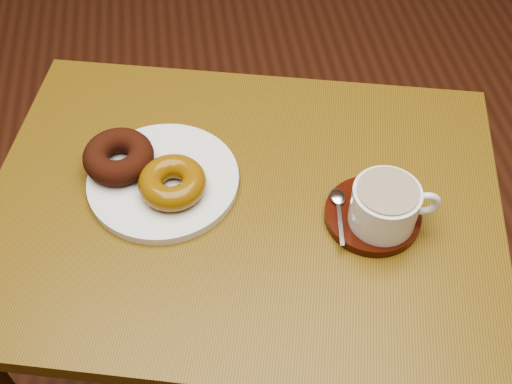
{
  "coord_description": "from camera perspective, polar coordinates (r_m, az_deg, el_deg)",
  "views": [
    {
      "loc": [
        -0.19,
        -0.38,
        1.49
      ],
      "look_at": [
        -0.1,
        0.21,
        0.75
      ],
      "focal_mm": 45.0,
      "sensor_mm": 36.0,
      "label": 1
    }
  ],
  "objects": [
    {
      "name": "donut_plate",
      "position": [
        0.99,
        -8.22,
        1.03
      ],
      "size": [
        0.24,
        0.24,
        0.01
      ],
      "primitive_type": "cylinder",
      "rotation": [
        0.0,
        0.0,
        0.05
      ],
      "color": "white",
      "rests_on": "cafe_table"
    },
    {
      "name": "donut_caramel",
      "position": [
        0.96,
        -7.44,
        0.85
      ],
      "size": [
        0.14,
        0.14,
        0.04
      ],
      "rotation": [
        0.0,
        0.0,
        -0.49
      ],
      "color": "#7C540D",
      "rests_on": "donut_plate"
    },
    {
      "name": "teaspoon",
      "position": [
        0.95,
        7.3,
        -0.85
      ],
      "size": [
        0.03,
        0.1,
        0.01
      ],
      "rotation": [
        0.0,
        0.0,
        -0.14
      ],
      "color": "silver",
      "rests_on": "saucer"
    },
    {
      "name": "coffee_cup",
      "position": [
        0.92,
        11.47,
        -1.16
      ],
      "size": [
        0.13,
        0.1,
        0.07
      ],
      "rotation": [
        0.0,
        0.0,
        -0.11
      ],
      "color": "white",
      "rests_on": "saucer"
    },
    {
      "name": "saucer",
      "position": [
        0.96,
        10.31,
        -2.06
      ],
      "size": [
        0.19,
        0.19,
        0.02
      ],
      "primitive_type": "cylinder",
      "rotation": [
        0.0,
        0.0,
        -0.52
      ],
      "color": "#320E06",
      "rests_on": "cafe_table"
    },
    {
      "name": "cafe_table",
      "position": [
        1.06,
        -1.07,
        -4.76
      ],
      "size": [
        0.9,
        0.76,
        0.73
      ],
      "rotation": [
        0.0,
        0.0,
        -0.25
      ],
      "color": "brown",
      "rests_on": "ground"
    },
    {
      "name": "donut_cinnamon",
      "position": [
        1.0,
        -12.12,
        3.11
      ],
      "size": [
        0.14,
        0.14,
        0.04
      ],
      "primitive_type": "torus",
      "rotation": [
        0.0,
        0.0,
        -0.44
      ],
      "color": "#34130A",
      "rests_on": "donut_plate"
    }
  ]
}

